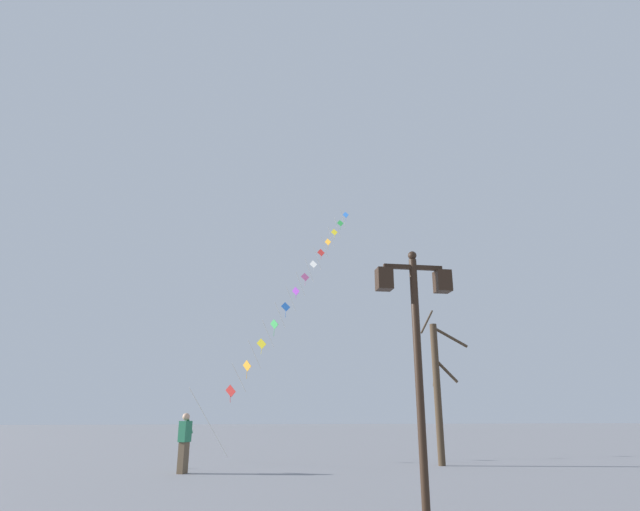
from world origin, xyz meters
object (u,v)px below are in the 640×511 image
Objects in this scene: twin_lantern_lamp_post at (416,326)px; kite_flyer at (185,441)px; bare_tree at (438,387)px; kite_train at (300,285)px.

twin_lantern_lamp_post is 9.50m from kite_flyer.
twin_lantern_lamp_post is at bearing -113.07° from bare_tree.
bare_tree is at bearing -56.46° from kite_flyer.
kite_flyer is (-4.49, -9.49, -7.29)m from kite_train.
kite_train is at bearing 0.29° from kite_flyer.
kite_train reaches higher than kite_flyer.
bare_tree is at bearing -64.08° from kite_train.
kite_train is at bearing 90.44° from twin_lantern_lamp_post.
kite_flyer is at bearing 120.13° from twin_lantern_lamp_post.
kite_train is 8.95× the size of kite_flyer.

